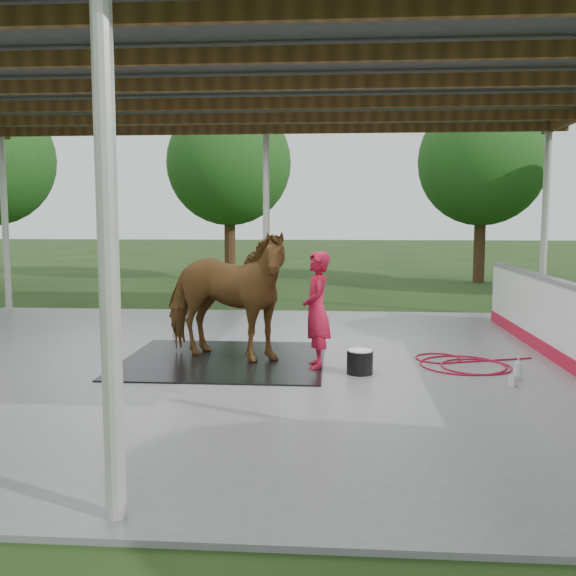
# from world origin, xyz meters

# --- Properties ---
(ground) EXTENTS (100.00, 100.00, 0.00)m
(ground) POSITION_xyz_m (0.00, 0.00, 0.00)
(ground) COLOR #1E3814
(concrete_slab) EXTENTS (12.00, 10.00, 0.05)m
(concrete_slab) POSITION_xyz_m (0.00, 0.00, 0.03)
(concrete_slab) COLOR slate
(concrete_slab) RESTS_ON ground
(pavilion_structure) EXTENTS (12.60, 10.60, 4.05)m
(pavilion_structure) POSITION_xyz_m (0.00, -0.00, 3.97)
(pavilion_structure) COLOR beige
(pavilion_structure) RESTS_ON ground
(dasher_board) EXTENTS (0.16, 8.00, 1.15)m
(dasher_board) POSITION_xyz_m (4.60, 0.00, 0.59)
(dasher_board) COLOR #B90F2C
(dasher_board) RESTS_ON concrete_slab
(tree_belt) EXTENTS (28.00, 28.00, 5.80)m
(tree_belt) POSITION_xyz_m (0.30, 0.90, 3.79)
(tree_belt) COLOR #382314
(tree_belt) RESTS_ON ground
(rubber_mat) EXTENTS (2.82, 2.64, 0.02)m
(rubber_mat) POSITION_xyz_m (-0.10, 0.07, 0.06)
(rubber_mat) COLOR black
(rubber_mat) RESTS_ON concrete_slab
(horse) EXTENTS (2.37, 1.71, 1.82)m
(horse) POSITION_xyz_m (-0.10, 0.07, 0.98)
(horse) COLOR brown
(horse) RESTS_ON rubber_mat
(handler) EXTENTS (0.44, 0.61, 1.57)m
(handler) POSITION_xyz_m (1.22, -0.27, 0.84)
(handler) COLOR #BD1433
(handler) RESTS_ON concrete_slab
(wash_bucket) EXTENTS (0.34, 0.34, 0.31)m
(wash_bucket) POSITION_xyz_m (1.79, -0.55, 0.21)
(wash_bucket) COLOR black
(wash_bucket) RESTS_ON concrete_slab
(soap_bottle_a) EXTENTS (0.16, 0.16, 0.30)m
(soap_bottle_a) POSITION_xyz_m (3.75, -0.73, 0.20)
(soap_bottle_a) COLOR silver
(soap_bottle_a) RESTS_ON concrete_slab
(soap_bottle_b) EXTENTS (0.12, 0.12, 0.18)m
(soap_bottle_b) POSITION_xyz_m (3.60, -1.03, 0.14)
(soap_bottle_b) COLOR #338CD8
(soap_bottle_b) RESTS_ON concrete_slab
(hose_coil) EXTENTS (1.67, 1.31, 0.02)m
(hose_coil) POSITION_xyz_m (3.23, 0.04, 0.06)
(hose_coil) COLOR #A40B2B
(hose_coil) RESTS_ON concrete_slab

